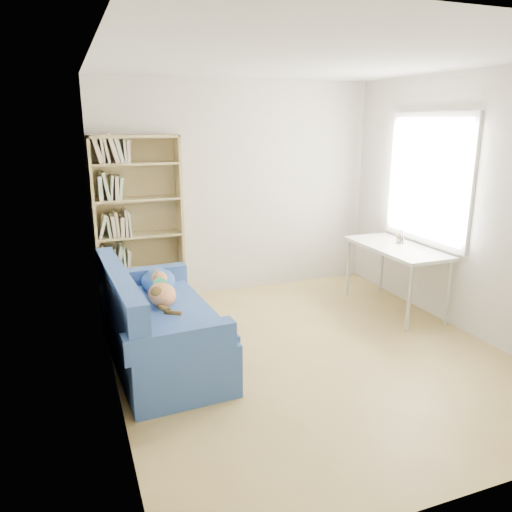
{
  "coord_description": "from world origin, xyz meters",
  "views": [
    {
      "loc": [
        -2.0,
        -3.84,
        2.12
      ],
      "look_at": [
        -0.33,
        0.51,
        0.85
      ],
      "focal_mm": 35.0,
      "sensor_mm": 36.0,
      "label": 1
    }
  ],
  "objects_px": {
    "sofa": "(157,325)",
    "desk": "(396,252)",
    "pen_cup": "(400,238)",
    "bookshelf": "(139,230)"
  },
  "relations": [
    {
      "from": "sofa",
      "to": "desk",
      "type": "bearing_deg",
      "value": 3.21
    },
    {
      "from": "pen_cup",
      "to": "desk",
      "type": "bearing_deg",
      "value": -137.9
    },
    {
      "from": "sofa",
      "to": "bookshelf",
      "type": "relative_size",
      "value": 0.93
    },
    {
      "from": "sofa",
      "to": "pen_cup",
      "type": "distance_m",
      "value": 2.97
    },
    {
      "from": "bookshelf",
      "to": "desk",
      "type": "height_order",
      "value": "bookshelf"
    },
    {
      "from": "sofa",
      "to": "bookshelf",
      "type": "xyz_separation_m",
      "value": [
        0.09,
        1.46,
        0.57
      ]
    },
    {
      "from": "pen_cup",
      "to": "sofa",
      "type": "bearing_deg",
      "value": -171.71
    },
    {
      "from": "bookshelf",
      "to": "pen_cup",
      "type": "xyz_separation_m",
      "value": [
        2.81,
        -1.04,
        -0.09
      ]
    },
    {
      "from": "bookshelf",
      "to": "pen_cup",
      "type": "distance_m",
      "value": 3.0
    },
    {
      "from": "bookshelf",
      "to": "pen_cup",
      "type": "relative_size",
      "value": 11.96
    }
  ]
}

